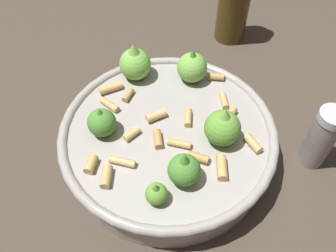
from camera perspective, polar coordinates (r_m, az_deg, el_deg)
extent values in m
plane|color=#42382D|center=(0.51, 0.00, -4.39)|extent=(2.40, 2.40, 0.00)
cylinder|color=#9E9993|center=(0.49, 0.00, -2.66)|extent=(0.28, 0.28, 0.05)
torus|color=#9E9993|center=(0.47, 0.00, -0.76)|extent=(0.30, 0.30, 0.01)
sphere|color=#4C8933|center=(0.46, -10.74, 0.54)|extent=(0.04, 0.04, 0.04)
cone|color=#4C8933|center=(0.45, -11.09, 2.06)|extent=(0.02, 0.02, 0.02)
sphere|color=#609E38|center=(0.45, 8.85, -0.32)|extent=(0.05, 0.05, 0.05)
cone|color=#75B247|center=(0.43, 9.25, 1.74)|extent=(0.02, 0.02, 0.02)
sphere|color=#609E38|center=(0.41, -1.90, -11.00)|extent=(0.03, 0.03, 0.03)
cone|color=#4C8933|center=(0.39, -1.95, -10.03)|extent=(0.01, 0.01, 0.01)
sphere|color=#75B247|center=(0.53, 3.95, 9.50)|extent=(0.04, 0.04, 0.04)
cone|color=#4C8933|center=(0.51, 4.09, 11.49)|extent=(0.02, 0.02, 0.02)
sphere|color=#75B247|center=(0.53, -5.38, 9.98)|extent=(0.05, 0.05, 0.05)
cone|color=#75B247|center=(0.51, -5.60, 12.15)|extent=(0.03, 0.03, 0.02)
sphere|color=#4C8933|center=(0.41, 2.64, -7.18)|extent=(0.04, 0.04, 0.04)
cone|color=#4C8933|center=(0.40, 2.75, -5.54)|extent=(0.02, 0.02, 0.02)
cylinder|color=tan|center=(0.51, -6.51, 5.05)|extent=(0.01, 0.02, 0.01)
cylinder|color=tan|center=(0.44, 8.76, -6.71)|extent=(0.03, 0.03, 0.01)
cylinder|color=tan|center=(0.50, -9.47, 3.42)|extent=(0.03, 0.01, 0.01)
cylinder|color=tan|center=(0.43, -10.02, -8.14)|extent=(0.03, 0.03, 0.01)
cylinder|color=tan|center=(0.48, 3.30, 1.37)|extent=(0.02, 0.03, 0.01)
cylinder|color=tan|center=(0.47, 13.69, -2.77)|extent=(0.03, 0.02, 0.01)
cylinder|color=tan|center=(0.44, -12.46, -6.11)|extent=(0.02, 0.03, 0.01)
cylinder|color=tan|center=(0.51, 9.14, 4.08)|extent=(0.02, 0.03, 0.01)
cylinder|color=tan|center=(0.46, -1.89, -1.99)|extent=(0.03, 0.03, 0.01)
cylinder|color=tan|center=(0.49, 10.12, 1.91)|extent=(0.01, 0.02, 0.01)
cylinder|color=tan|center=(0.52, -9.35, 6.10)|extent=(0.03, 0.04, 0.01)
cylinder|color=tan|center=(0.54, 7.85, 7.97)|extent=(0.03, 0.02, 0.01)
cylinder|color=tan|center=(0.46, -5.95, -1.29)|extent=(0.01, 0.02, 0.01)
cylinder|color=tan|center=(0.48, -1.97, 1.70)|extent=(0.02, 0.03, 0.01)
cylinder|color=tan|center=(0.44, 4.92, -5.12)|extent=(0.03, 0.02, 0.01)
cylinder|color=tan|center=(0.45, 1.84, -2.87)|extent=(0.03, 0.02, 0.01)
cylinder|color=tan|center=(0.44, -7.47, -5.78)|extent=(0.03, 0.02, 0.01)
cylinder|color=gray|center=(0.51, 23.48, -2.27)|extent=(0.04, 0.04, 0.09)
cylinder|color=silver|center=(0.48, 25.36, 1.34)|extent=(0.04, 0.04, 0.01)
cylinder|color=#4C3814|center=(0.68, 10.75, 19.30)|extent=(0.06, 0.06, 0.15)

